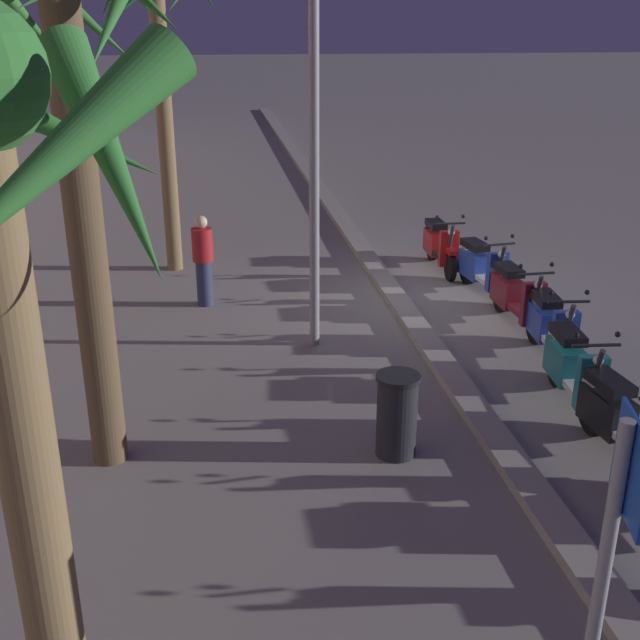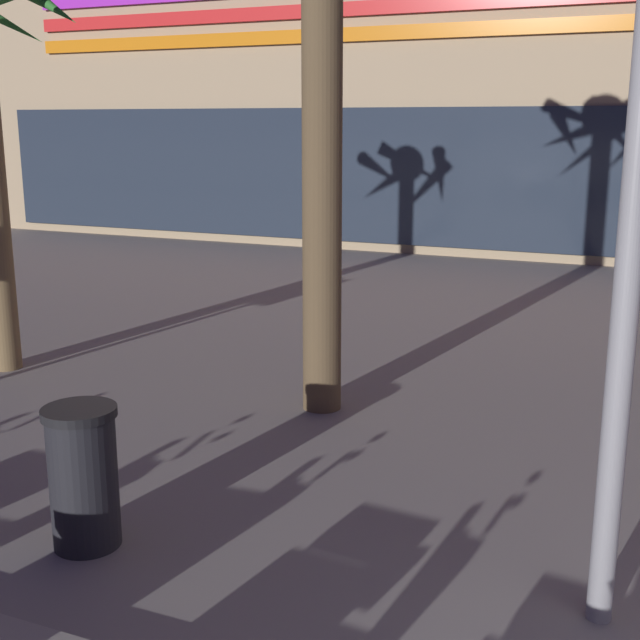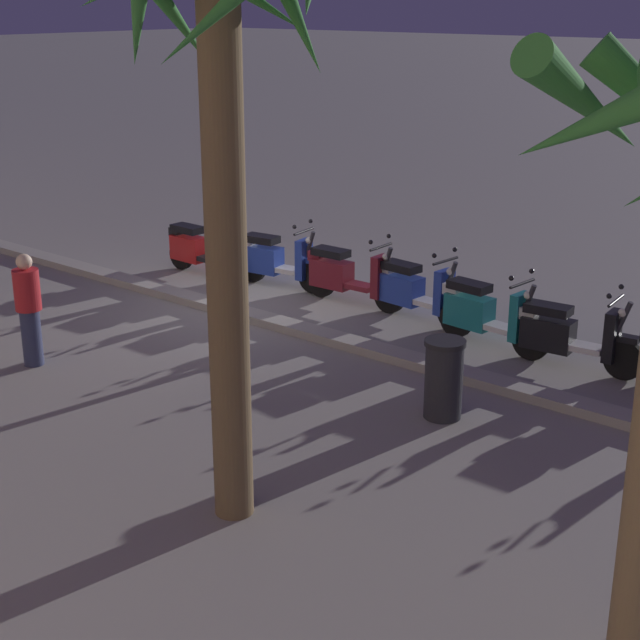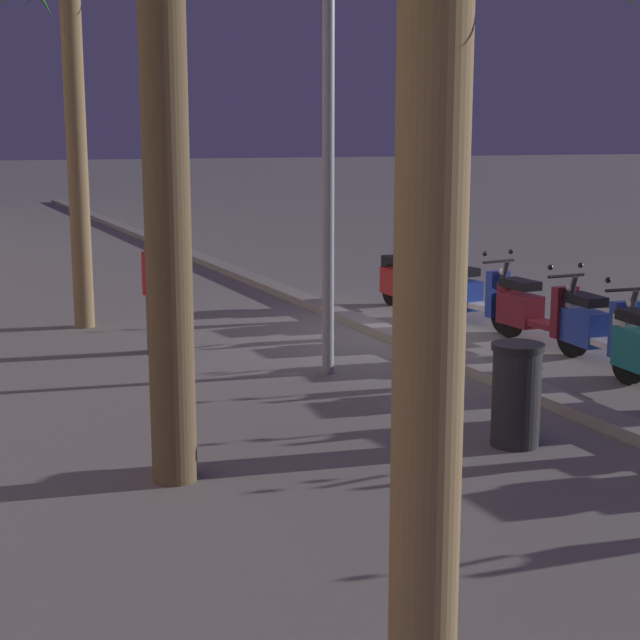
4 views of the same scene
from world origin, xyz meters
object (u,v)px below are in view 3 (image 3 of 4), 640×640
scooter_blue_lead_nearest (275,260)px  pedestrian_by_palm_tree (29,308)px  scooter_blue_gap_after_mid (414,291)px  scooter_maroon_mid_front (347,275)px  litter_bin (444,378)px  street_lamp (209,25)px  scooter_red_tail_end (200,249)px  scooter_teal_far_back (484,314)px  scooter_black_last_in_row (568,335)px  palm_tree_by_mall_entrance (221,63)px

scooter_blue_lead_nearest → pedestrian_by_palm_tree: 4.77m
scooter_blue_gap_after_mid → scooter_maroon_mid_front: size_ratio=0.93×
litter_bin → street_lamp: 5.01m
scooter_blue_lead_nearest → scooter_blue_gap_after_mid: bearing=-179.3°
scooter_red_tail_end → litter_bin: scooter_red_tail_end is taller
scooter_maroon_mid_front → scooter_teal_far_back: bearing=173.1°
scooter_teal_far_back → scooter_red_tail_end: same height
scooter_blue_gap_after_mid → scooter_teal_far_back: bearing=166.8°
scooter_maroon_mid_front → street_lamp: bearing=96.9°
pedestrian_by_palm_tree → street_lamp: 4.32m
scooter_maroon_mid_front → street_lamp: size_ratio=0.26×
scooter_black_last_in_row → pedestrian_by_palm_tree: size_ratio=1.17×
scooter_teal_far_back → palm_tree_by_mall_entrance: palm_tree_by_mall_entrance is taller
scooter_blue_gap_after_mid → street_lamp: street_lamp is taller
scooter_black_last_in_row → palm_tree_by_mall_entrance: (0.73, 5.48, 3.70)m
scooter_black_last_in_row → street_lamp: 5.99m
scooter_red_tail_end → street_lamp: street_lamp is taller
scooter_teal_far_back → pedestrian_by_palm_tree: size_ratio=1.15×
scooter_blue_gap_after_mid → scooter_blue_lead_nearest: bearing=0.7°
palm_tree_by_mall_entrance → scooter_black_last_in_row: bearing=-97.6°
palm_tree_by_mall_entrance → scooter_maroon_mid_front: bearing=-61.1°
scooter_blue_gap_after_mid → scooter_red_tail_end: (4.30, 0.33, 0.00)m
pedestrian_by_palm_tree → litter_bin: (-5.11, -2.04, -0.31)m
scooter_black_last_in_row → pedestrian_by_palm_tree: pedestrian_by_palm_tree is taller
scooter_teal_far_back → litter_bin: size_ratio=1.85×
scooter_blue_lead_nearest → pedestrian_by_palm_tree: size_ratio=1.15×
street_lamp → scooter_blue_lead_nearest: bearing=-59.4°
palm_tree_by_mall_entrance → street_lamp: 3.88m
scooter_maroon_mid_front → palm_tree_by_mall_entrance: size_ratio=0.34×
scooter_blue_gap_after_mid → litter_bin: bearing=129.5°
litter_bin → street_lamp: bearing=8.2°
street_lamp → scooter_black_last_in_row: bearing=-141.5°
scooter_black_last_in_row → scooter_blue_gap_after_mid: same height
scooter_blue_gap_after_mid → palm_tree_by_mall_entrance: (-1.93, 5.85, 3.69)m
scooter_maroon_mid_front → pedestrian_by_palm_tree: size_ratio=1.23×
pedestrian_by_palm_tree → street_lamp: size_ratio=0.21×
scooter_black_last_in_row → scooter_blue_gap_after_mid: size_ratio=1.02×
scooter_blue_lead_nearest → street_lamp: size_ratio=0.25×
pedestrian_by_palm_tree → litter_bin: size_ratio=1.60×
scooter_maroon_mid_front → scooter_black_last_in_row: bearing=174.8°
scooter_black_last_in_row → scooter_blue_lead_nearest: bearing=-3.5°
scooter_blue_lead_nearest → scooter_maroon_mid_front: bearing=-178.8°
scooter_black_last_in_row → litter_bin: 2.42m
scooter_maroon_mid_front → palm_tree_by_mall_entrance: (-3.23, 5.85, 3.69)m
palm_tree_by_mall_entrance → street_lamp: street_lamp is taller
street_lamp → scooter_blue_gap_after_mid: bearing=-105.8°
scooter_maroon_mid_front → scooter_red_tail_end: 3.02m
scooter_black_last_in_row → litter_bin: scooter_black_last_in_row is taller
scooter_maroon_mid_front → pedestrian_by_palm_tree: (1.54, 4.79, 0.34)m
scooter_blue_gap_after_mid → pedestrian_by_palm_tree: (2.84, 4.79, 0.34)m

